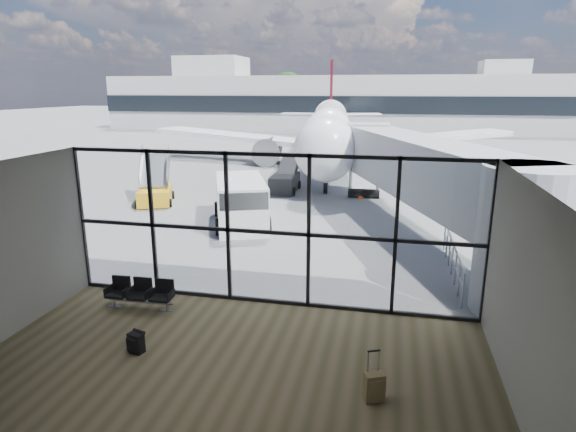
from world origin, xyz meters
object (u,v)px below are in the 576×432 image
at_px(suitcase, 374,387).
at_px(belt_loader, 285,181).
at_px(airliner, 329,128).
at_px(seating_row, 141,292).
at_px(service_van, 241,202).
at_px(mobile_stairs, 155,193).
at_px(backpack, 136,343).

bearing_deg(suitcase, belt_loader, 84.72).
height_order(suitcase, belt_loader, belt_loader).
distance_m(airliner, belt_loader, 13.98).
bearing_deg(suitcase, seating_row, 133.41).
bearing_deg(suitcase, service_van, 96.08).
height_order(service_van, mobile_stairs, mobile_stairs).
relative_size(seating_row, mobile_stairs, 0.52).
distance_m(seating_row, airliner, 30.82).
relative_size(suitcase, service_van, 0.20).
xyz_separation_m(backpack, airliner, (0.32, 33.02, 2.59)).
xyz_separation_m(seating_row, backpack, (1.11, -2.32, -0.22)).
bearing_deg(service_van, airliner, 65.52).
bearing_deg(belt_loader, airliner, 84.81).
distance_m(seating_row, belt_loader, 16.94).
xyz_separation_m(service_van, mobile_stairs, (-6.03, 3.29, -0.51)).
bearing_deg(seating_row, belt_loader, 86.28).
height_order(airliner, service_van, airliner).
relative_size(backpack, airliner, 0.02).
distance_m(backpack, airliner, 33.12).
bearing_deg(mobile_stairs, suitcase, -72.06).
bearing_deg(backpack, airliner, 106.86).
height_order(seating_row, backpack, seating_row).
bearing_deg(backpack, suitcase, 10.56).
relative_size(backpack, service_van, 0.10).
bearing_deg(backpack, mobile_stairs, 132.84).
relative_size(service_van, belt_loader, 1.33).
height_order(belt_loader, mobile_stairs, mobile_stairs).
height_order(seating_row, service_van, service_van).
bearing_deg(mobile_stairs, service_van, -50.22).
relative_size(airliner, service_van, 6.75).
height_order(airliner, mobile_stairs, airliner).
xyz_separation_m(backpack, mobile_stairs, (-6.96, 14.63, 0.32)).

